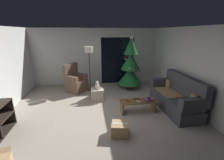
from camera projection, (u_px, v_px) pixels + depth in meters
The scene contains 18 objects.
ground_plane at pixel (102, 115), 4.47m from camera, with size 7.00×7.00×0.00m, color #9E9384.
wall_back at pixel (96, 57), 6.98m from camera, with size 5.72×0.12×2.50m, color silver.
wall_right at pixel (198, 70), 4.49m from camera, with size 0.12×6.00×2.50m, color silver.
patio_door_frame at pixel (117, 60), 7.10m from camera, with size 1.60×0.02×2.20m, color silver.
patio_door_glass at pixel (117, 61), 7.09m from camera, with size 1.50×0.02×2.10m, color black.
couch at pixel (176, 97), 4.72m from camera, with size 0.82×1.96×1.08m.
coffee_table at pixel (138, 104), 4.62m from camera, with size 1.10×0.40×0.37m.
remote_graphite at pixel (128, 101), 4.52m from camera, with size 0.04×0.16×0.02m, color #333338.
remote_black at pixel (136, 99), 4.65m from camera, with size 0.04×0.16×0.02m, color black.
remote_white at pixel (138, 101), 4.50m from camera, with size 0.04×0.16×0.02m, color silver.
book_stack at pixel (149, 100), 4.54m from camera, with size 0.29×0.22×0.07m.
cell_phone at pixel (149, 98), 4.53m from camera, with size 0.07×0.14×0.01m, color black.
christmas_tree at pixel (130, 66), 6.36m from camera, with size 1.00×1.00×2.20m.
armchair at pixel (75, 82), 6.19m from camera, with size 0.96×0.96×1.13m.
floor_lamp at pixel (89, 54), 6.04m from camera, with size 0.32×0.32×1.78m.
ottoman at pixel (97, 94), 5.45m from camera, with size 0.44×0.44×0.42m, color #B2A893.
teddy_bear_cream at pixel (97, 86), 5.34m from camera, with size 0.22×0.21×0.29m.
cardboard_box_taped_mid_floor at pixel (120, 129), 3.59m from camera, with size 0.47×0.43×0.31m.
Camera 1 is at (-0.28, -3.95, 2.33)m, focal length 24.52 mm.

